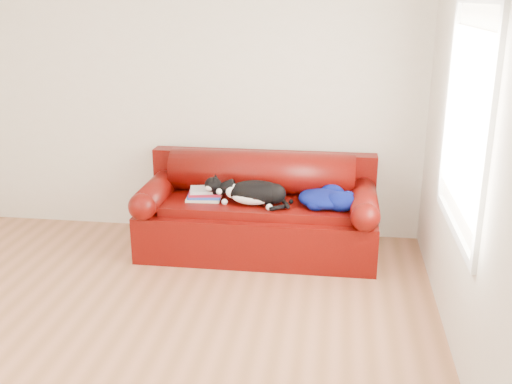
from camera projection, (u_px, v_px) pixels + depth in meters
ground at (121, 330)px, 4.20m from camera, size 4.50×4.50×0.00m
room_shell at (122, 93)px, 3.68m from camera, size 4.52×4.02×2.61m
sofa_base at (258, 227)px, 5.43m from camera, size 2.10×0.90×0.50m
sofa_back at (262, 187)px, 5.56m from camera, size 2.10×1.01×0.88m
book_stack at (205, 194)px, 5.35m from camera, size 0.32×0.27×0.10m
cat at (255, 193)px, 5.20m from camera, size 0.72×0.34×0.26m
blanket at (326, 198)px, 5.17m from camera, size 0.54×0.50×0.17m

